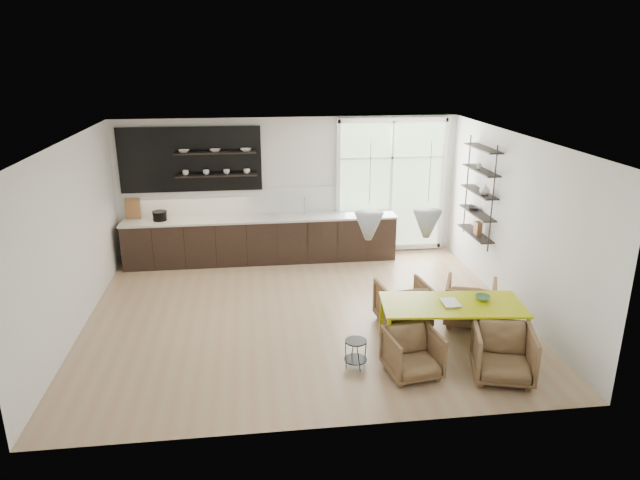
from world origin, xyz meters
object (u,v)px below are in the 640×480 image
at_px(armchair_front_left, 413,354).
at_px(wire_stool, 356,350).
at_px(armchair_back_right, 470,302).
at_px(dining_table, 452,307).
at_px(armchair_back_left, 403,303).
at_px(armchair_front_right, 503,354).

relative_size(armchair_front_left, wire_stool, 1.74).
bearing_deg(armchair_back_right, armchair_front_left, 69.33).
height_order(dining_table, armchair_back_left, dining_table).
height_order(armchair_front_right, wire_stool, armchair_front_right).
bearing_deg(armchair_back_left, wire_stool, 43.85).
relative_size(armchair_back_left, armchair_back_right, 0.98).
relative_size(armchair_back_left, wire_stool, 1.93).
distance_m(armchair_back_right, armchair_front_right, 1.64).
distance_m(dining_table, armchair_back_right, 1.05).
bearing_deg(dining_table, wire_stool, -161.84).
xyz_separation_m(armchair_front_left, armchair_front_right, (1.16, -0.23, 0.04)).
bearing_deg(armchair_front_left, armchair_back_left, 71.78).
height_order(dining_table, armchair_back_right, dining_table).
distance_m(dining_table, armchair_back_left, 1.06).
relative_size(dining_table, armchair_front_left, 2.99).
xyz_separation_m(armchair_front_left, wire_stool, (-0.71, 0.30, -0.06)).
bearing_deg(armchair_back_left, armchair_back_right, 168.11).
bearing_deg(dining_table, armchair_front_left, -134.42).
bearing_deg(armchair_back_left, dining_table, 110.84).
xyz_separation_m(armchair_back_left, armchair_front_right, (0.90, -1.72, 0.00)).
height_order(dining_table, armchair_front_left, dining_table).
bearing_deg(armchair_front_right, dining_table, 132.87).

